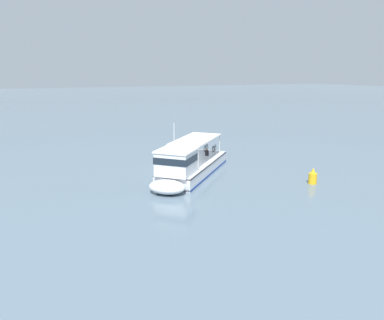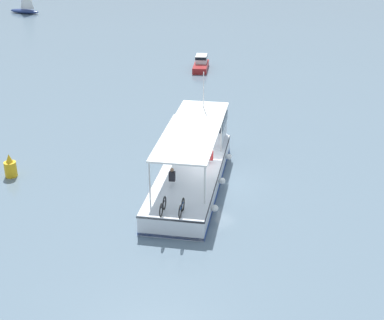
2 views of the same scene
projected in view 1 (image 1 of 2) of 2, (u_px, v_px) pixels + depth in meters
name	position (u px, v px, depth m)	size (l,w,h in m)	color
ground_plane	(181.00, 175.00, 33.07)	(400.00, 400.00, 0.00)	slate
ferry_main	(188.00, 167.00, 31.93)	(11.05, 11.30, 5.32)	silver
channel_buoy	(313.00, 177.00, 30.37)	(0.70, 0.70, 1.40)	gold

